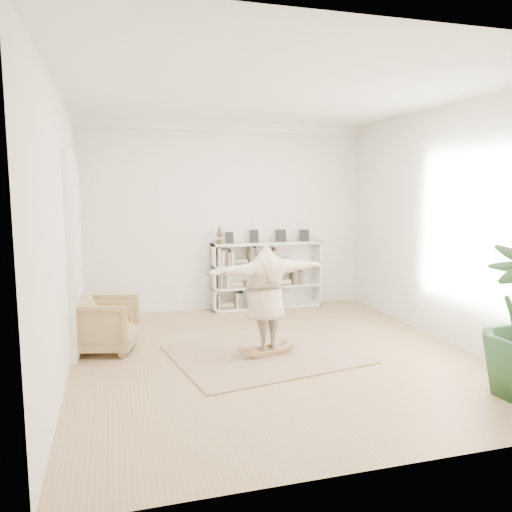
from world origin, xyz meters
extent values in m
plane|color=#9C7E50|center=(0.00, 0.00, 0.00)|extent=(6.00, 6.00, 0.00)
plane|color=silver|center=(0.00, 3.00, 1.80)|extent=(5.50, 0.00, 5.50)
plane|color=silver|center=(0.00, -3.00, 1.80)|extent=(5.50, 0.00, 5.50)
plane|color=silver|center=(-2.75, 0.00, 1.80)|extent=(0.00, 6.00, 6.00)
plane|color=silver|center=(2.75, 0.00, 1.80)|extent=(0.00, 6.00, 6.00)
plane|color=white|center=(0.00, 0.00, 3.60)|extent=(6.00, 6.00, 0.00)
cube|color=white|center=(0.00, 2.94, 3.51)|extent=(5.50, 0.12, 0.18)
cube|color=white|center=(-2.71, 1.30, 1.40)|extent=(0.08, 1.78, 2.92)
cube|color=silver|center=(-2.69, 0.90, 1.40)|extent=(0.06, 0.78, 2.80)
cube|color=silver|center=(-2.69, 1.70, 1.40)|extent=(0.06, 0.78, 2.80)
cube|color=silver|center=(-0.33, 2.81, 0.65)|extent=(0.04, 0.35, 1.30)
cube|color=silver|center=(1.83, 2.81, 0.65)|extent=(0.04, 0.35, 1.30)
cube|color=silver|center=(0.75, 2.96, 0.65)|extent=(2.20, 0.04, 1.30)
cube|color=silver|center=(0.75, 2.81, 0.02)|extent=(2.20, 0.35, 0.04)
cube|color=silver|center=(0.75, 2.81, 0.43)|extent=(2.20, 0.35, 0.04)
cube|color=silver|center=(0.75, 2.81, 0.86)|extent=(2.20, 0.35, 0.04)
cube|color=silver|center=(0.75, 2.81, 1.28)|extent=(2.20, 0.35, 0.04)
cube|color=black|center=(0.00, 2.85, 1.42)|extent=(0.18, 0.07, 0.24)
cube|color=black|center=(0.50, 2.85, 1.42)|extent=(0.18, 0.07, 0.24)
cube|color=black|center=(1.05, 2.85, 1.42)|extent=(0.18, 0.07, 0.24)
cube|color=black|center=(1.55, 2.85, 1.42)|extent=(0.18, 0.07, 0.24)
imported|color=tan|center=(-2.30, 0.85, 0.39)|extent=(1.05, 1.03, 0.79)
cube|color=tan|center=(-0.13, 0.05, 0.01)|extent=(2.81, 2.40, 0.02)
cube|color=#9C6C3E|center=(-0.13, 0.05, 0.08)|extent=(0.59, 0.41, 0.03)
cube|color=#9C6C3E|center=(-0.13, 0.05, 0.04)|extent=(0.37, 0.12, 0.04)
cube|color=#9C6C3E|center=(-0.13, 0.05, 0.04)|extent=(0.37, 0.12, 0.04)
cube|color=#9C6C3E|center=(-0.13, 0.05, 0.08)|extent=(0.22, 0.09, 0.11)
cube|color=#9C6C3E|center=(-0.13, 0.05, 0.08)|extent=(0.22, 0.09, 0.11)
imported|color=#C6AF94|center=(-0.13, 0.05, 0.88)|extent=(1.88, 0.80, 1.48)
camera|label=1|loc=(-2.13, -6.48, 2.33)|focal=35.00mm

